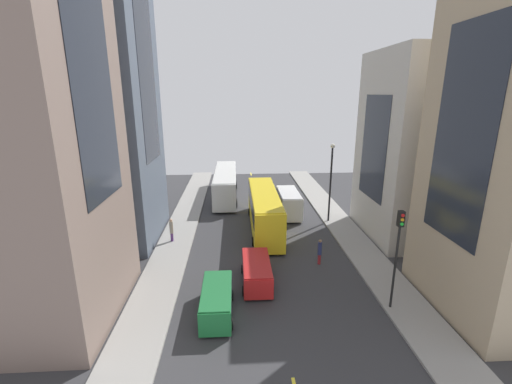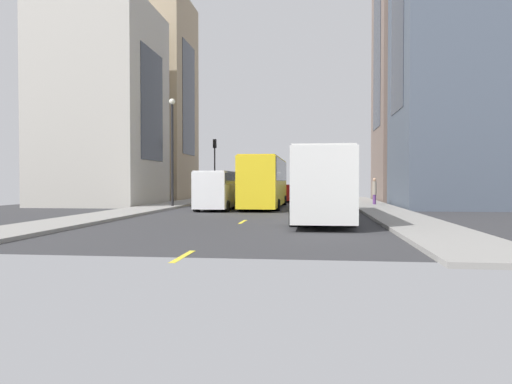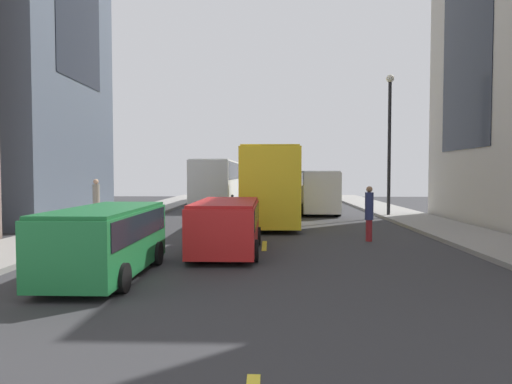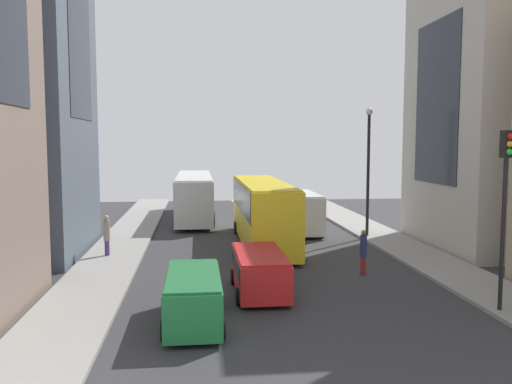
% 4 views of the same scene
% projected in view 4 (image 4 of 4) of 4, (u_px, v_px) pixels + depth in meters
% --- Properties ---
extents(ground_plane, '(42.34, 42.34, 0.00)m').
position_uv_depth(ground_plane, '(255.00, 238.00, 32.43)').
color(ground_plane, '#333335').
extents(sidewalk_west, '(2.92, 44.00, 0.15)m').
position_uv_depth(sidewalk_west, '(126.00, 240.00, 31.58)').
color(sidewalk_west, gray).
rests_on(sidewalk_west, ground).
extents(sidewalk_east, '(2.92, 44.00, 0.15)m').
position_uv_depth(sidewalk_east, '(379.00, 235.00, 33.27)').
color(sidewalk_east, gray).
rests_on(sidewalk_east, ground).
extents(lane_stripe_1, '(0.16, 2.00, 0.01)m').
position_uv_depth(lane_stripe_1, '(283.00, 283.00, 22.04)').
color(lane_stripe_1, yellow).
rests_on(lane_stripe_1, ground).
extents(lane_stripe_2, '(0.16, 2.00, 0.01)m').
position_uv_depth(lane_stripe_2, '(255.00, 238.00, 32.43)').
color(lane_stripe_2, yellow).
rests_on(lane_stripe_2, ground).
extents(lane_stripe_3, '(0.16, 2.00, 0.01)m').
position_uv_depth(lane_stripe_3, '(241.00, 215.00, 42.82)').
color(lane_stripe_3, yellow).
rests_on(lane_stripe_3, ground).
extents(lane_stripe_4, '(0.16, 2.00, 0.01)m').
position_uv_depth(lane_stripe_4, '(232.00, 201.00, 53.21)').
color(lane_stripe_4, yellow).
rests_on(lane_stripe_4, ground).
extents(building_east_1, '(8.37, 9.30, 15.86)m').
position_uv_depth(building_east_1, '(509.00, 103.00, 29.23)').
color(building_east_1, '#B7B2A8').
rests_on(building_east_1, ground).
extents(city_bus_white, '(2.80, 12.94, 3.35)m').
position_uv_depth(city_bus_white, '(194.00, 193.00, 40.22)').
color(city_bus_white, silver).
rests_on(city_bus_white, ground).
extents(streetcar_yellow, '(2.70, 12.09, 3.59)m').
position_uv_depth(streetcar_yellow, '(262.00, 207.00, 30.25)').
color(streetcar_yellow, yellow).
rests_on(streetcar_yellow, ground).
extents(delivery_van_white, '(2.25, 5.43, 2.58)m').
position_uv_depth(delivery_van_white, '(300.00, 210.00, 34.16)').
color(delivery_van_white, white).
rests_on(delivery_van_white, ground).
extents(car_red_0, '(2.02, 4.56, 1.60)m').
position_uv_depth(car_red_0, '(260.00, 269.00, 20.55)').
color(car_red_0, red).
rests_on(car_red_0, ground).
extents(car_green_1, '(1.88, 4.45, 1.64)m').
position_uv_depth(car_green_1, '(193.00, 295.00, 17.04)').
color(car_green_1, '#1E7238').
rests_on(car_green_1, ground).
extents(pedestrian_crossing_mid, '(0.32, 0.32, 2.03)m').
position_uv_depth(pedestrian_crossing_mid, '(107.00, 234.00, 26.71)').
color(pedestrian_crossing_mid, '#593372').
rests_on(pedestrian_crossing_mid, ground).
extents(pedestrian_walking_far, '(0.30, 0.30, 1.98)m').
position_uv_depth(pedestrian_walking_far, '(363.00, 250.00, 23.49)').
color(pedestrian_walking_far, maroon).
rests_on(pedestrian_walking_far, ground).
extents(traffic_light_near_corner, '(0.32, 0.44, 6.04)m').
position_uv_depth(traffic_light_near_corner, '(505.00, 187.00, 17.71)').
color(traffic_light_near_corner, black).
rests_on(traffic_light_near_corner, ground).
extents(streetlamp_near, '(0.44, 0.44, 7.70)m').
position_uv_depth(streetlamp_near, '(368.00, 159.00, 32.07)').
color(streetlamp_near, black).
rests_on(streetlamp_near, ground).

